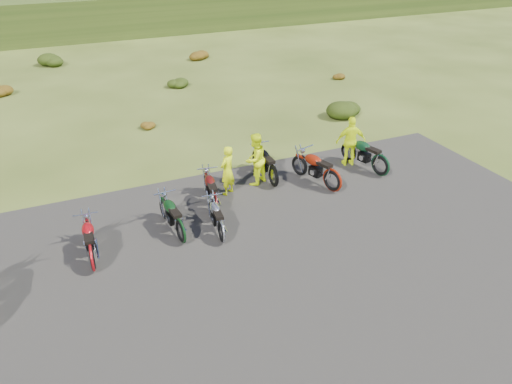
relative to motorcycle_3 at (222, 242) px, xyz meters
name	(u,v)px	position (x,y,z in m)	size (l,w,h in m)	color
ground	(234,235)	(0.44, 0.22, 0.00)	(300.00, 300.00, 0.00)	#394617
gravel_pad	(262,274)	(0.44, -1.78, 0.00)	(20.00, 12.00, 0.04)	black
hill_slope	(65,1)	(0.44, 50.22, 0.00)	(300.00, 46.00, 3.00)	#2C4115
shrub_3	(52,58)	(-2.86, 22.12, 0.46)	(1.56, 1.56, 0.92)	#21300C
shrub_4	(146,124)	(0.04, 9.42, 0.23)	(0.77, 0.77, 0.45)	#6A340D
shrub_5	(177,82)	(2.94, 14.72, 0.31)	(1.03, 1.03, 0.61)	#21300C
shrub_6	(198,53)	(5.84, 20.02, 0.38)	(1.30, 1.30, 0.77)	#6A340D
shrub_7	(345,106)	(8.74, 7.32, 0.46)	(1.56, 1.56, 0.92)	#21300C
shrub_8	(337,75)	(11.64, 12.62, 0.23)	(0.77, 0.77, 0.45)	#6A340D
motorcycle_1	(94,270)	(-3.48, 0.16, 0.00)	(2.03, 0.68, 1.06)	maroon
motorcycle_2	(182,242)	(-1.04, 0.46, 0.00)	(2.05, 0.68, 1.07)	black
motorcycle_3	(222,242)	(0.00, 0.00, 0.00)	(1.87, 0.62, 0.98)	#9B9A9F
motorcycle_4	(216,215)	(0.34, 1.46, 0.00)	(2.06, 0.69, 1.08)	#470D0B
motorcycle_5	(273,187)	(2.76, 2.41, 0.00)	(2.20, 0.73, 1.15)	black
motorcycle_6	(331,192)	(4.39, 1.30, 0.00)	(2.28, 0.76, 1.19)	maroon
motorcycle_7	(379,176)	(6.54, 1.60, 0.00)	(2.26, 0.75, 1.19)	#0D311A
person_middle	(227,171)	(1.17, 2.56, 0.84)	(0.61, 0.40, 1.67)	#D2E70C
person_right_a	(255,160)	(2.28, 2.85, 0.90)	(0.88, 0.69, 1.81)	#D2E70C
person_right_b	(351,142)	(6.04, 2.80, 0.92)	(1.08, 0.45, 1.84)	#D2E70C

